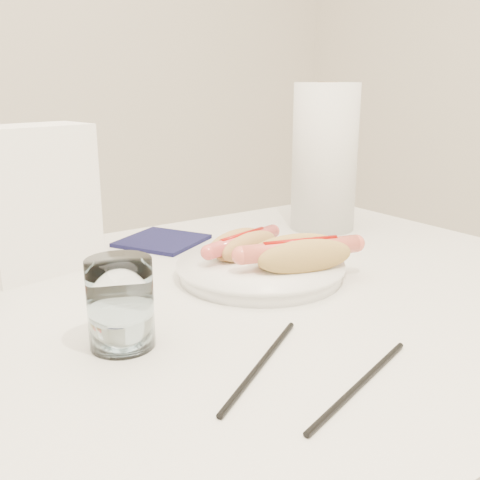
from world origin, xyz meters
TOP-DOWN VIEW (x-y plane):
  - table at (0.00, 0.00)m, footprint 1.20×0.80m
  - plate at (0.13, 0.04)m, footprint 0.24×0.24m
  - hotdog_left at (0.13, 0.08)m, footprint 0.15×0.09m
  - hotdog_right at (0.17, -0.01)m, footprint 0.18×0.10m
  - water_glass at (-0.12, -0.05)m, footprint 0.07×0.07m
  - chopstick_near at (-0.02, -0.18)m, footprint 0.17×0.11m
  - chopstick_far at (0.03, -0.26)m, footprint 0.19×0.07m
  - napkin_box at (-0.12, 0.25)m, footprint 0.18×0.12m
  - navy_napkin at (0.10, 0.28)m, footprint 0.18×0.18m
  - paper_towel_roll at (0.41, 0.20)m, footprint 0.15×0.15m

SIDE VIEW (x-z plane):
  - table at x=0.00m, z-range 0.32..1.07m
  - chopstick_far at x=0.03m, z-range 0.75..0.76m
  - chopstick_near at x=-0.02m, z-range 0.75..0.76m
  - navy_napkin at x=0.10m, z-range 0.75..0.76m
  - plate at x=0.13m, z-range 0.75..0.77m
  - hotdog_left at x=0.13m, z-range 0.77..0.81m
  - hotdog_right at x=0.17m, z-range 0.77..0.82m
  - water_glass at x=-0.12m, z-range 0.75..0.85m
  - napkin_box at x=-0.12m, z-range 0.75..0.97m
  - paper_towel_roll at x=0.41m, z-range 0.75..1.03m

